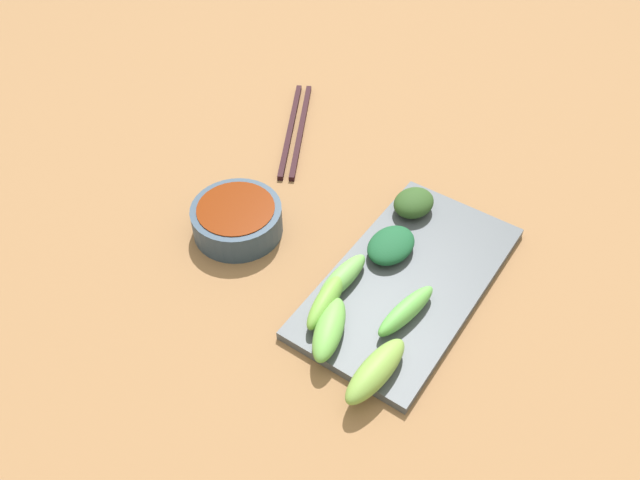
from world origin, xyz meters
The scene contains 11 objects.
tabletop centered at (0.00, 0.00, 0.01)m, with size 2.10×2.10×0.02m, color olive.
sauce_bowl centered at (-0.11, -0.02, 0.04)m, with size 0.12×0.12×0.04m.
serving_plate centered at (0.12, 0.02, 0.03)m, with size 0.17×0.31×0.01m, color #464D55.
broccoli_stalk_0 centered at (0.16, -0.12, 0.05)m, with size 0.03×0.10×0.03m, color #78A545.
broccoli_stalk_1 centered at (0.06, -0.07, 0.05)m, with size 0.02×0.09×0.03m, color #70AF42.
broccoli_stalk_2 centered at (0.15, -0.03, 0.05)m, with size 0.02×0.09×0.03m, color #62B44F.
broccoli_stalk_3 centered at (0.09, -0.10, 0.05)m, with size 0.03×0.09×0.03m, color #68AE4B.
broccoli_leafy_4 centered at (0.08, 0.05, 0.04)m, with size 0.05×0.07×0.02m, color #19522F.
broccoli_leafy_5 centered at (0.07, 0.13, 0.05)m, with size 0.05×0.06×0.03m, color #2B4C21.
broccoli_stalk_6 centered at (0.06, -0.03, 0.04)m, with size 0.03×0.09×0.02m, color #6BAD53.
chopsticks centered at (-0.17, 0.19, 0.02)m, with size 0.13×0.21×0.01m.
Camera 1 is at (0.31, -0.45, 0.63)m, focal length 36.03 mm.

